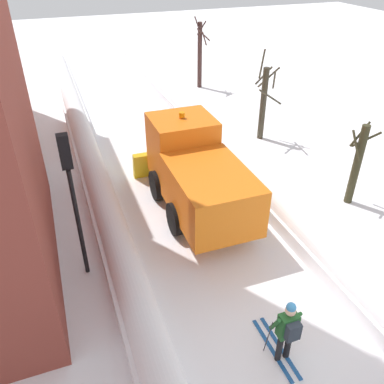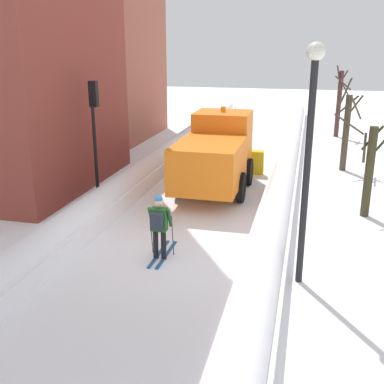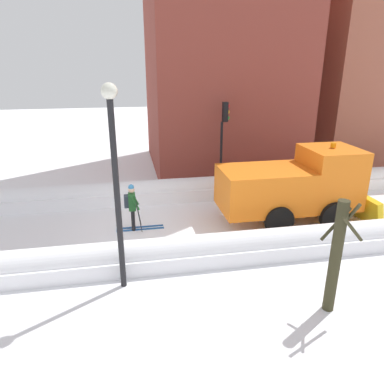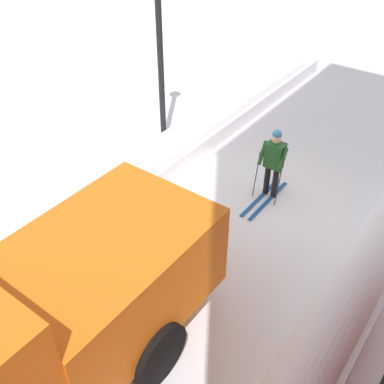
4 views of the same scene
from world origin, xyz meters
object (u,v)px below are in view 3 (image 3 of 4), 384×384
at_px(skier, 132,205).
at_px(bare_tree_near, 336,255).
at_px(plow_truck, 296,185).
at_px(street_lamp, 115,168).
at_px(traffic_light_pole, 224,130).

xyz_separation_m(skier, bare_tree_near, (5.68, 4.82, 0.58)).
relative_size(plow_truck, street_lamp, 1.07).
relative_size(skier, street_lamp, 0.32).
relative_size(plow_truck, traffic_light_pole, 1.40).
bearing_deg(traffic_light_pole, street_lamp, -33.28).
bearing_deg(street_lamp, plow_truck, 116.64).
bearing_deg(street_lamp, skier, 174.03).
bearing_deg(traffic_light_pole, skier, -49.85).
bearing_deg(street_lamp, bare_tree_near, 68.88).
xyz_separation_m(street_lamp, bare_tree_near, (2.01, 5.21, -1.92)).
height_order(traffic_light_pole, street_lamp, street_lamp).
height_order(plow_truck, street_lamp, street_lamp).
bearing_deg(plow_truck, street_lamp, -63.36).
bearing_deg(bare_tree_near, traffic_light_pole, -178.29).
distance_m(skier, street_lamp, 4.46).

